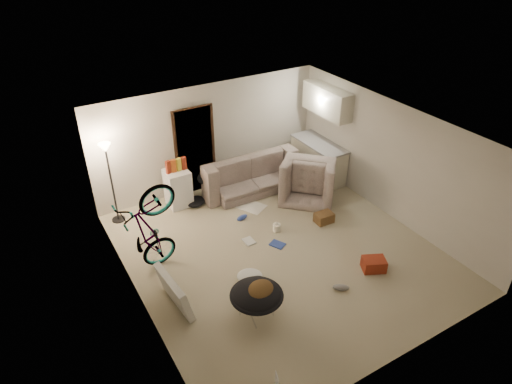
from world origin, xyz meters
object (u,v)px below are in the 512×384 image
saucer_chair (257,299)px  tv_box (174,292)px  floor_lamp (109,166)px  mini_fridge (178,188)px  bicycle (152,250)px  kitchen_counter (318,161)px  sofa (246,175)px  juicer (277,227)px  drink_case_b (374,264)px  drink_case_a (324,218)px  armchair (310,180)px

saucer_chair → tv_box: size_ratio=0.89×
floor_lamp → mini_fridge: size_ratio=2.11×
bicycle → saucer_chair: bearing=-155.1°
kitchen_counter → sofa: size_ratio=0.65×
juicer → saucer_chair: bearing=-130.9°
saucer_chair → bicycle: bearing=119.4°
bicycle → sofa: bearing=-63.5°
bicycle → tv_box: size_ratio=1.95×
kitchen_counter → mini_fridge: (-3.46, 0.55, -0.01)m
drink_case_b → saucer_chair: bearing=-157.5°
mini_fridge → kitchen_counter: bearing=-9.3°
floor_lamp → mini_fridge: (1.37, -0.10, -0.88)m
mini_fridge → tv_box: size_ratio=0.88×
kitchen_counter → drink_case_a: size_ratio=3.97×
kitchen_counter → drink_case_b: kitchen_counter is taller
kitchen_counter → drink_case_a: bearing=-123.0°
mini_fridge → saucer_chair: (-0.20, -3.75, -0.06)m
saucer_chair → sofa: bearing=62.8°
armchair → saucer_chair: (-2.99, -2.62, -0.02)m
floor_lamp → mini_fridge: floor_lamp is taller
armchair → drink_case_a: bearing=113.9°
mini_fridge → floor_lamp: bearing=175.5°
sofa → saucer_chair: bearing=64.0°
tv_box → juicer: tv_box is taller
mini_fridge → drink_case_b: (2.23, -3.89, -0.31)m
bicycle → tv_box: bearing=175.6°
tv_box → drink_case_b: (3.50, -1.00, -0.20)m
sofa → drink_case_b: size_ratio=5.63×
drink_case_a → drink_case_b: drink_case_b is taller
mini_fridge → saucer_chair: mini_fridge is taller
mini_fridge → drink_case_b: bearing=-60.4°
floor_lamp → tv_box: floor_lamp is taller
kitchen_counter → juicer: bearing=-146.2°
drink_case_b → juicer: bearing=140.4°
drink_case_a → drink_case_b: 1.68m
sofa → saucer_chair: 4.11m
saucer_chair → mini_fridge: bearing=86.9°
sofa → mini_fridge: size_ratio=2.71×
bicycle → tv_box: (0.00, -1.02, -0.18)m
saucer_chair → juicer: bearing=49.1°
bicycle → saucer_chair: size_ratio=2.19×
kitchen_counter → drink_case_a: kitchen_counter is taller
bicycle → mini_fridge: bearing=-38.6°
armchair → drink_case_a: (-0.40, -1.08, -0.28)m
mini_fridge → drink_case_a: 3.27m
floor_lamp → tv_box: 3.14m
tv_box → drink_case_b: 3.64m
sofa → mini_fridge: mini_fridge is taller
floor_lamp → drink_case_a: floor_lamp is taller
saucer_chair → drink_case_b: size_ratio=2.10×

